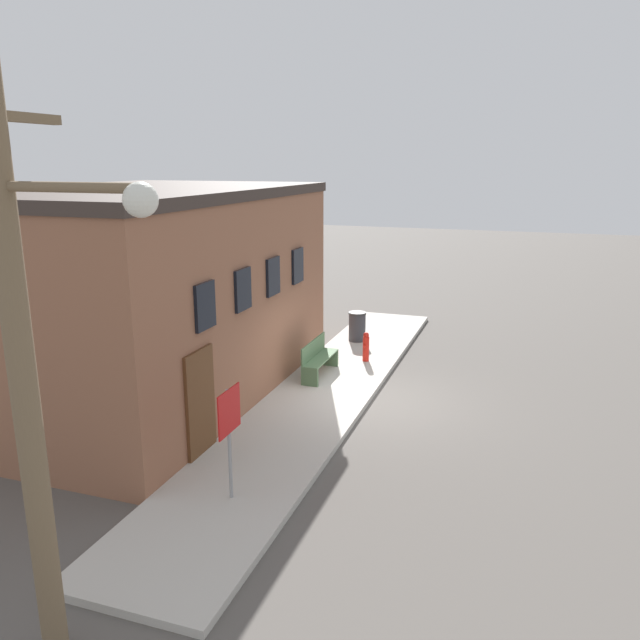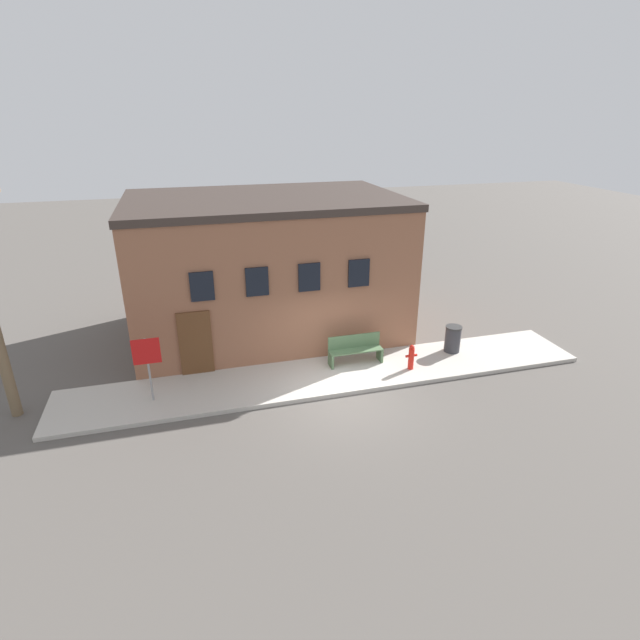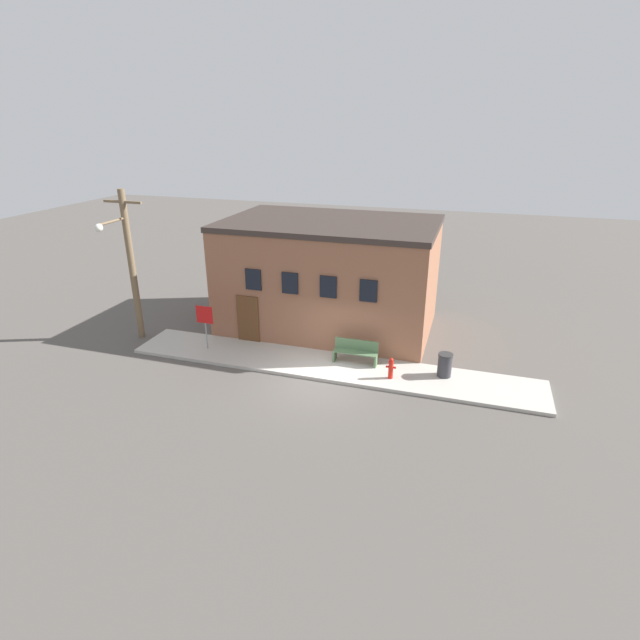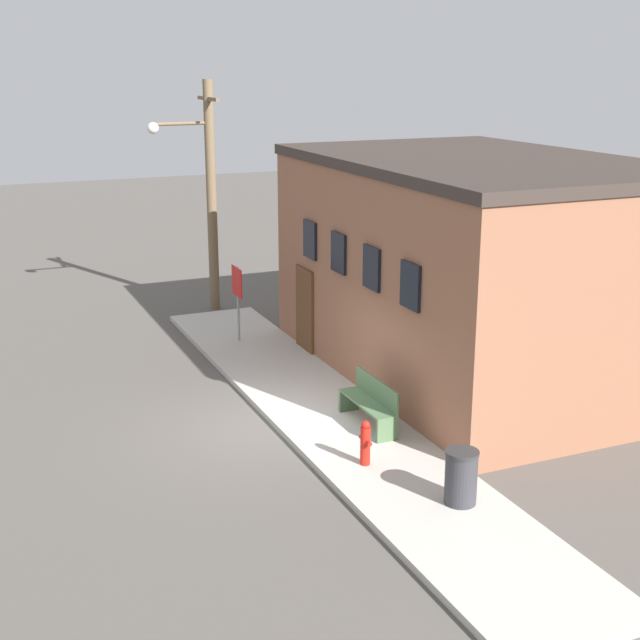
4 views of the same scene
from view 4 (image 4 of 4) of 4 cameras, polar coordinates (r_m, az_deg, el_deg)
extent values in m
plane|color=#56514C|center=(18.06, -3.07, -6.83)|extent=(80.00, 80.00, 0.00)
cube|color=#BCB7AD|center=(18.45, 0.45, -6.06)|extent=(16.50, 2.41, 0.13)
cube|color=#8E5B42|center=(20.68, 9.85, 2.97)|extent=(9.36, 6.02, 4.80)
cube|color=#382D28|center=(20.26, 10.20, 9.91)|extent=(9.46, 6.12, 0.24)
cube|color=black|center=(21.28, -0.63, 5.17)|extent=(0.70, 0.08, 0.90)
cube|color=black|center=(19.81, 1.21, 4.33)|extent=(0.70, 0.08, 0.90)
cube|color=black|center=(18.37, 3.34, 3.34)|extent=(0.70, 0.08, 0.90)
cube|color=black|center=(16.97, 5.82, 2.19)|extent=(0.70, 0.08, 0.90)
cube|color=brown|center=(22.04, -0.97, 0.54)|extent=(1.00, 0.08, 2.20)
cylinder|color=red|center=(16.02, 2.91, -8.05)|extent=(0.18, 0.18, 0.71)
sphere|color=red|center=(15.86, 2.94, -6.73)|extent=(0.16, 0.16, 0.16)
cylinder|color=red|center=(16.09, 2.70, -7.51)|extent=(0.10, 0.08, 0.08)
cylinder|color=red|center=(15.86, 3.15, -7.89)|extent=(0.10, 0.08, 0.08)
cylinder|color=gray|center=(22.81, -5.26, 1.02)|extent=(0.06, 0.06, 1.93)
cube|color=red|center=(22.66, -5.35, 2.45)|extent=(0.75, 0.02, 0.75)
cube|color=#4C6B47|center=(18.40, 1.87, -5.15)|extent=(0.08, 0.44, 0.45)
cube|color=#4C6B47|center=(17.01, 4.31, -7.05)|extent=(0.08, 0.44, 0.45)
cube|color=#4C6B47|center=(17.61, 3.05, -5.32)|extent=(1.77, 0.44, 0.04)
cube|color=#4C6B47|center=(17.60, 3.65, -4.48)|extent=(1.77, 0.04, 0.45)
cylinder|color=#333338|center=(14.84, 9.01, -10.00)|extent=(0.53, 0.53, 0.86)
cylinder|color=#2D2D2D|center=(14.65, 9.09, -8.38)|extent=(0.55, 0.55, 0.06)
cylinder|color=brown|center=(25.90, -6.95, 7.77)|extent=(0.29, 0.29, 6.58)
cylinder|color=brown|center=(25.46, -8.87, 12.32)|extent=(0.10, 1.59, 0.10)
sphere|color=silver|center=(25.28, -10.64, 11.98)|extent=(0.32, 0.32, 0.32)
cube|color=brown|center=(25.64, -7.17, 13.88)|extent=(1.80, 0.10, 0.10)
camera|label=1|loc=(29.52, -19.35, 12.61)|focal=35.00mm
camera|label=2|loc=(20.64, -42.72, 14.05)|focal=28.00mm
camera|label=3|loc=(14.81, -70.17, 14.29)|focal=28.00mm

